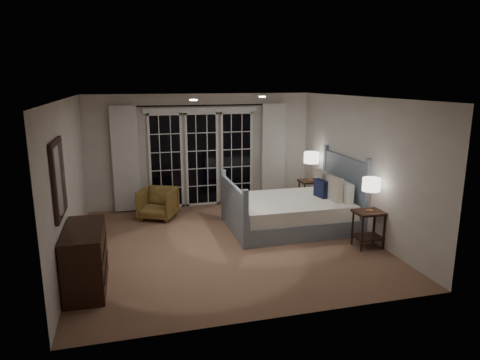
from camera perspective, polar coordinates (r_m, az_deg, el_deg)
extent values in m
plane|color=#90654D|center=(7.56, -1.68, -8.42)|extent=(5.00, 5.00, 0.00)
plane|color=silver|center=(7.03, -1.82, 10.89)|extent=(5.00, 5.00, 0.00)
cube|color=silver|center=(7.07, -21.88, -0.28)|extent=(0.02, 5.00, 2.50)
cube|color=silver|center=(8.12, 15.71, 1.81)|extent=(0.02, 5.00, 2.50)
cube|color=silver|center=(9.60, -5.15, 3.94)|extent=(5.00, 0.02, 2.50)
cube|color=silver|center=(4.87, 4.98, -5.15)|extent=(5.00, 0.02, 2.50)
cube|color=black|center=(9.51, -9.86, 2.48)|extent=(0.66, 0.02, 2.02)
cube|color=black|center=(9.61, -5.10, 2.73)|extent=(0.66, 0.02, 2.02)
cube|color=black|center=(9.77, -0.46, 2.96)|extent=(0.66, 0.02, 2.02)
cube|color=white|center=(9.46, -5.22, 9.29)|extent=(2.50, 0.04, 0.10)
cylinder|color=black|center=(9.40, -5.17, 9.87)|extent=(3.50, 0.03, 0.03)
cube|color=silver|center=(9.37, -15.01, 2.69)|extent=(0.55, 0.10, 2.25)
cube|color=silver|center=(9.91, 4.44, 3.65)|extent=(0.55, 0.10, 2.25)
cylinder|color=white|center=(7.83, 2.99, 11.03)|extent=(0.12, 0.12, 0.01)
cylinder|color=white|center=(6.53, -6.23, 10.56)|extent=(0.12, 0.12, 0.01)
cube|color=gray|center=(8.33, 6.65, -5.30)|extent=(2.12, 1.66, 0.31)
cube|color=white|center=(8.24, 6.70, -3.42)|extent=(2.06, 1.60, 0.26)
cube|color=gray|center=(8.64, 13.68, -1.33)|extent=(0.06, 1.66, 1.35)
cube|color=gray|center=(7.90, -0.90, -3.86)|extent=(0.06, 1.66, 0.93)
cube|color=white|center=(8.26, 13.53, -1.44)|extent=(0.14, 0.60, 0.36)
cube|color=white|center=(8.81, 11.58, -0.44)|extent=(0.14, 0.60, 0.36)
cube|color=beige|center=(8.21, 12.43, -1.15)|extent=(0.16, 0.46, 0.45)
cube|color=beige|center=(8.70, 10.76, -0.27)|extent=(0.16, 0.46, 0.45)
cube|color=#131835|center=(8.40, 10.70, -1.12)|extent=(0.15, 0.35, 0.34)
cube|color=black|center=(7.52, 16.87, -4.14)|extent=(0.49, 0.39, 0.04)
cube|color=black|center=(7.66, 16.65, -7.29)|extent=(0.45, 0.35, 0.03)
cylinder|color=black|center=(7.39, 15.97, -6.95)|extent=(0.04, 0.04, 0.61)
cylinder|color=black|center=(7.60, 18.65, -6.57)|extent=(0.04, 0.04, 0.61)
cylinder|color=black|center=(7.64, 14.78, -6.20)|extent=(0.04, 0.04, 0.61)
cylinder|color=black|center=(7.84, 17.40, -5.86)|extent=(0.04, 0.04, 0.61)
cube|color=black|center=(9.56, 9.38, -0.16)|extent=(0.48, 0.39, 0.04)
cube|color=black|center=(9.66, 9.29, -2.66)|extent=(0.44, 0.35, 0.03)
cylinder|color=black|center=(9.41, 8.57, -2.27)|extent=(0.04, 0.04, 0.60)
cylinder|color=black|center=(9.58, 10.80, -2.09)|extent=(0.04, 0.04, 0.60)
cylinder|color=black|center=(9.69, 7.85, -1.80)|extent=(0.04, 0.04, 0.60)
cylinder|color=black|center=(9.85, 10.03, -1.64)|extent=(0.04, 0.04, 0.60)
cylinder|color=tan|center=(7.51, 16.88, -3.92)|extent=(0.12, 0.12, 0.02)
cylinder|color=tan|center=(7.46, 16.97, -2.62)|extent=(0.02, 0.02, 0.33)
cylinder|color=white|center=(7.40, 17.11, -0.57)|extent=(0.29, 0.29, 0.22)
cylinder|color=tan|center=(9.55, 9.39, 0.02)|extent=(0.12, 0.12, 0.02)
cylinder|color=tan|center=(9.51, 9.43, 1.16)|extent=(0.02, 0.02, 0.37)
cylinder|color=white|center=(9.45, 9.50, 2.97)|extent=(0.33, 0.33, 0.24)
imported|color=brown|center=(8.93, -10.87, -3.07)|extent=(0.92, 0.93, 0.64)
cube|color=black|center=(6.24, -19.90, -9.80)|extent=(0.50, 1.21, 0.85)
cube|color=black|center=(6.27, -17.43, -10.93)|extent=(0.01, 1.19, 0.01)
cube|color=black|center=(6.17, -17.61, -8.53)|extent=(0.01, 1.19, 0.01)
cube|color=black|center=(5.94, -23.04, 0.17)|extent=(0.04, 0.85, 1.00)
cube|color=white|center=(5.94, -22.80, 0.18)|extent=(0.01, 0.73, 0.88)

